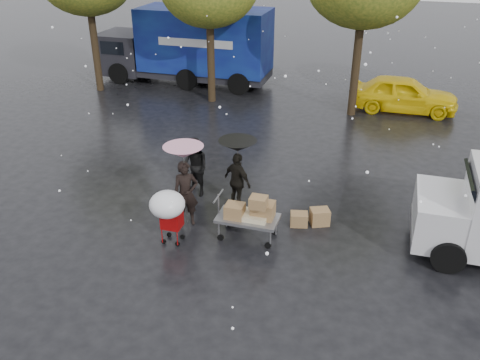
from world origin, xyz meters
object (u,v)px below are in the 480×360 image
(vendor_cart, at_px, (251,213))
(shopping_cart, at_px, (168,207))
(yellow_taxi, at_px, (403,94))
(blue_truck, at_px, (188,46))
(person_black, at_px, (238,181))
(person_pink, at_px, (186,194))

(vendor_cart, xyz_separation_m, shopping_cart, (-1.78, -0.85, 0.34))
(vendor_cart, height_order, shopping_cart, shopping_cart)
(vendor_cart, xyz_separation_m, yellow_taxi, (3.40, 10.87, 0.00))
(yellow_taxi, bearing_deg, blue_truck, 81.66)
(person_black, relative_size, blue_truck, 0.19)
(shopping_cart, relative_size, blue_truck, 0.18)
(blue_truck, bearing_deg, yellow_taxi, -7.67)
(yellow_taxi, bearing_deg, person_pink, 153.49)
(vendor_cart, bearing_deg, blue_truck, 118.05)
(vendor_cart, relative_size, yellow_taxi, 0.36)
(shopping_cart, bearing_deg, person_pink, 89.44)
(shopping_cart, distance_m, yellow_taxi, 12.83)
(person_pink, height_order, person_black, person_pink)
(shopping_cart, relative_size, yellow_taxi, 0.34)
(shopping_cart, height_order, yellow_taxi, shopping_cart)
(person_pink, distance_m, vendor_cart, 1.79)
(person_pink, bearing_deg, person_black, 20.37)
(vendor_cart, distance_m, yellow_taxi, 11.39)
(shopping_cart, bearing_deg, blue_truck, 109.88)
(person_black, relative_size, vendor_cart, 1.06)
(vendor_cart, height_order, blue_truck, blue_truck)
(person_black, height_order, vendor_cart, person_black)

